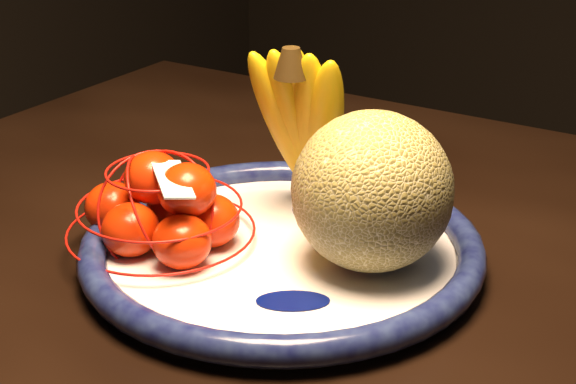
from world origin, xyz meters
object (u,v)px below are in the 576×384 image
Objects in this scene: dining_table at (460,339)px; cantaloupe at (372,191)px; banana_bunch at (305,120)px; mandarin_bag at (163,210)px; fruit_bowl at (282,249)px.

cantaloupe reaches higher than dining_table.
banana_bunch is 0.86× the size of mandarin_bag.
fruit_bowl is at bearing -164.93° from cantaloupe.
cantaloupe is at bearing 15.07° from fruit_bowl.
banana_bunch is at bearing 176.30° from dining_table.
fruit_bowl reaches higher than dining_table.
cantaloupe is at bearing 22.75° from mandarin_bag.
mandarin_bag is (-0.18, -0.08, -0.04)m from cantaloupe.
dining_table is at bearing 29.07° from mandarin_bag.
mandarin_bag is at bearing -126.25° from banana_bunch.
fruit_bowl is 0.14m from banana_bunch.
banana_bunch is at bearing 110.78° from fruit_bowl.
dining_table is 0.26m from banana_bunch.
banana_bunch is at bearing 65.09° from mandarin_bag.
banana_bunch reaches higher than dining_table.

